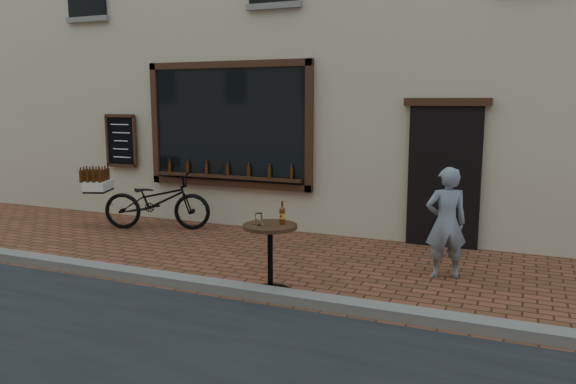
% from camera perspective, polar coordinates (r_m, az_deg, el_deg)
% --- Properties ---
extents(ground, '(90.00, 90.00, 0.00)m').
position_cam_1_polar(ground, '(6.64, -5.96, -10.83)').
color(ground, brown).
rests_on(ground, ground).
extents(kerb, '(90.00, 0.25, 0.12)m').
position_cam_1_polar(kerb, '(6.79, -5.14, -9.84)').
color(kerb, slate).
rests_on(kerb, ground).
extents(cargo_bicycle, '(2.27, 1.34, 1.07)m').
position_cam_1_polar(cargo_bicycle, '(10.31, -13.37, -0.86)').
color(cargo_bicycle, black).
rests_on(cargo_bicycle, ground).
extents(bistro_table, '(0.65, 0.65, 1.11)m').
position_cam_1_polar(bistro_table, '(6.69, -1.80, -5.31)').
color(bistro_table, black).
rests_on(bistro_table, ground).
extents(pedestrian, '(0.62, 0.53, 1.45)m').
position_cam_1_polar(pedestrian, '(7.49, 15.76, -3.05)').
color(pedestrian, slate).
rests_on(pedestrian, ground).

